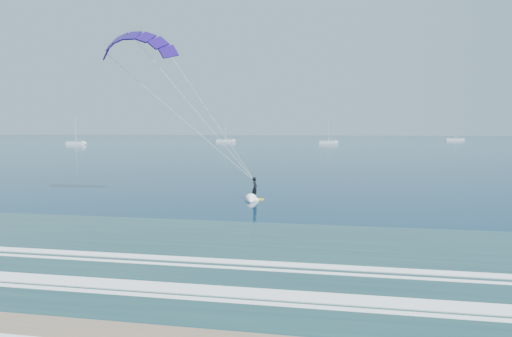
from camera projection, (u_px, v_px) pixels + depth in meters
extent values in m
cube|color=#1E423F|center=(187.00, 270.00, 20.87)|extent=(600.00, 22.00, 0.03)
cube|color=white|center=(120.00, 331.00, 14.51)|extent=(600.00, 0.90, 0.07)
cube|color=white|center=(167.00, 288.00, 18.42)|extent=(600.00, 1.10, 0.07)
cube|color=white|center=(197.00, 260.00, 22.34)|extent=(600.00, 0.70, 0.07)
cube|color=yellow|center=(255.00, 199.00, 41.69)|extent=(1.61, 0.52, 0.09)
imported|color=black|center=(255.00, 188.00, 41.60)|extent=(0.49, 0.73, 1.98)
cone|color=white|center=(251.00, 201.00, 40.44)|extent=(1.31, 1.74, 1.10)
cube|color=silver|center=(76.00, 143.00, 188.30)|extent=(7.96, 2.40, 1.20)
cylinder|color=silver|center=(76.00, 130.00, 187.82)|extent=(0.18, 0.18, 9.73)
cylinder|color=silver|center=(79.00, 140.00, 187.96)|extent=(2.60, 0.12, 0.12)
cube|color=silver|center=(226.00, 141.00, 227.15)|extent=(9.11, 2.40, 1.20)
cylinder|color=silver|center=(226.00, 128.00, 226.61)|extent=(0.18, 0.18, 11.25)
cylinder|color=silver|center=(228.00, 138.00, 226.81)|extent=(2.60, 0.12, 0.12)
cube|color=silver|center=(328.00, 142.00, 201.33)|extent=(7.76, 2.40, 1.20)
cylinder|color=silver|center=(328.00, 130.00, 200.86)|extent=(0.18, 0.18, 9.70)
cylinder|color=silver|center=(331.00, 139.00, 200.99)|extent=(2.60, 0.12, 0.12)
cube|color=silver|center=(455.00, 140.00, 252.20)|extent=(9.26, 2.40, 1.20)
cylinder|color=silver|center=(455.00, 128.00, 251.66)|extent=(0.18, 0.18, 11.32)
cylinder|color=silver|center=(457.00, 137.00, 251.86)|extent=(2.60, 0.12, 0.12)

